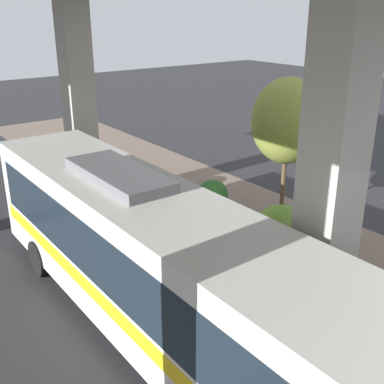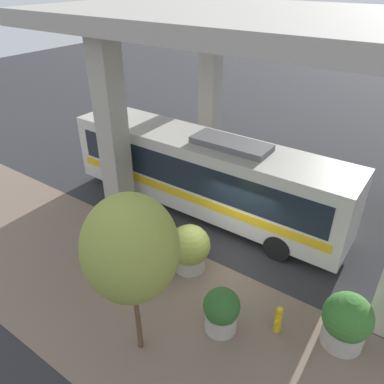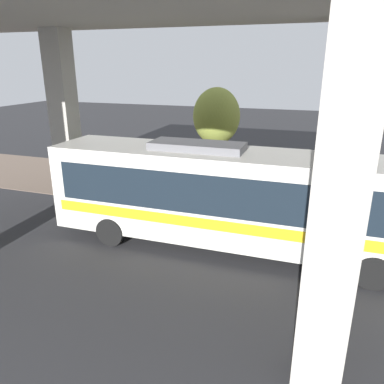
{
  "view_description": "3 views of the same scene",
  "coord_description": "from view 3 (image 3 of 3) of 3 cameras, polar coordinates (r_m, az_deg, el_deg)",
  "views": [
    {
      "loc": [
        7.3,
        10.3,
        6.93
      ],
      "look_at": [
        -0.43,
        -0.05,
        1.93
      ],
      "focal_mm": 45.0,
      "sensor_mm": 36.0,
      "label": 1
    },
    {
      "loc": [
        -8.87,
        -5.0,
        9.11
      ],
      "look_at": [
        0.41,
        1.51,
        2.3
      ],
      "focal_mm": 35.0,
      "sensor_mm": 36.0,
      "label": 2
    },
    {
      "loc": [
        13.87,
        4.92,
        5.95
      ],
      "look_at": [
        1.82,
        0.81,
        1.59
      ],
      "focal_mm": 35.0,
      "sensor_mm": 36.0,
      "label": 3
    }
  ],
  "objects": [
    {
      "name": "overpass",
      "position": [
        11.06,
        -8.35,
        23.51
      ],
      "size": [
        9.4,
        18.67,
        7.89
      ],
      "color": "#ADA89E",
      "rests_on": "ground"
    },
    {
      "name": "bus",
      "position": [
        12.23,
        6.17,
        -0.35
      ],
      "size": [
        2.53,
        12.2,
        3.56
      ],
      "color": "silver",
      "rests_on": "ground"
    },
    {
      "name": "fire_hydrant",
      "position": [
        18.04,
        -7.6,
        1.14
      ],
      "size": [
        0.44,
        0.21,
        0.97
      ],
      "color": "gold",
      "rests_on": "ground"
    },
    {
      "name": "sidewalk_strip",
      "position": [
        18.55,
        2.42,
        0.23
      ],
      "size": [
        6.0,
        40.0,
        0.02
      ],
      "color": "#7A6656",
      "rests_on": "ground"
    },
    {
      "name": "planter_back",
      "position": [
        18.18,
        -2.52,
        2.25
      ],
      "size": [
        1.06,
        1.06,
        1.47
      ],
      "color": "#ADA89E",
      "rests_on": "ground"
    },
    {
      "name": "street_tree_near",
      "position": [
        18.83,
        3.75,
        11.44
      ],
      "size": [
        2.31,
        2.31,
        4.91
      ],
      "color": "brown",
      "rests_on": "ground"
    },
    {
      "name": "planter_extra",
      "position": [
        16.82,
        8.27,
        1.25
      ],
      "size": [
        1.55,
        1.55,
        1.82
      ],
      "color": "#ADA89E",
      "rests_on": "ground"
    },
    {
      "name": "ground_plane",
      "position": [
        15.87,
        -0.66,
        -3.09
      ],
      "size": [
        80.0,
        80.0,
        0.0
      ],
      "primitive_type": "plane",
      "color": "#2D2D30",
      "rests_on": "ground"
    },
    {
      "name": "planter_front",
      "position": [
        16.01,
        2.91,
        0.39
      ],
      "size": [
        1.43,
        1.43,
        1.73
      ],
      "color": "#ADA89E",
      "rests_on": "ground"
    },
    {
      "name": "planter_middle",
      "position": [
        18.15,
        -13.27,
        2.11
      ],
      "size": [
        1.36,
        1.36,
        1.72
      ],
      "color": "#ADA89E",
      "rests_on": "ground"
    }
  ]
}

